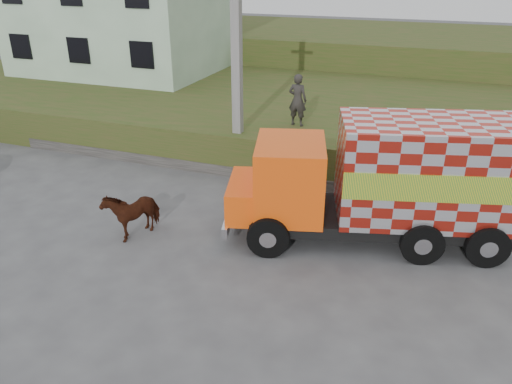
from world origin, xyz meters
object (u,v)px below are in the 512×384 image
at_px(cargo_truck, 387,181).
at_px(pedestrian, 298,100).
at_px(utility_pole, 237,58).
at_px(cow, 132,211).

height_order(cargo_truck, pedestrian, pedestrian).
distance_m(utility_pole, cargo_truck, 6.74).
height_order(utility_pole, pedestrian, utility_pole).
relative_size(cow, pedestrian, 0.85).
xyz_separation_m(utility_pole, pedestrian, (1.72, 1.52, -1.63)).
distance_m(utility_pole, pedestrian, 2.82).
xyz_separation_m(cargo_truck, cow, (-6.58, -2.13, -1.06)).
xyz_separation_m(utility_pole, cow, (-1.06, -5.22, -3.39)).
relative_size(cargo_truck, cow, 4.93).
distance_m(cargo_truck, cow, 7.00).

